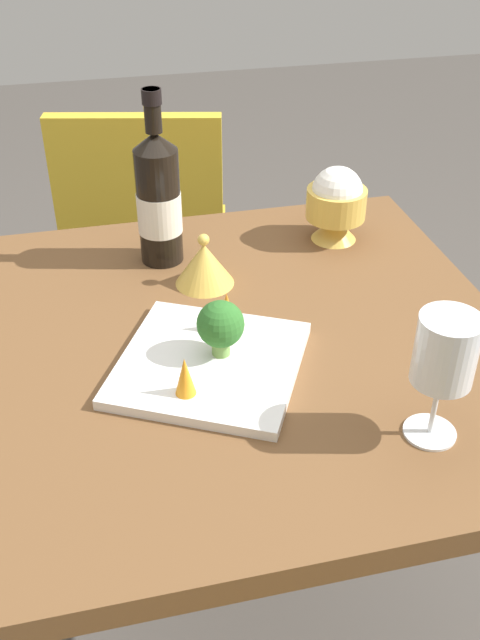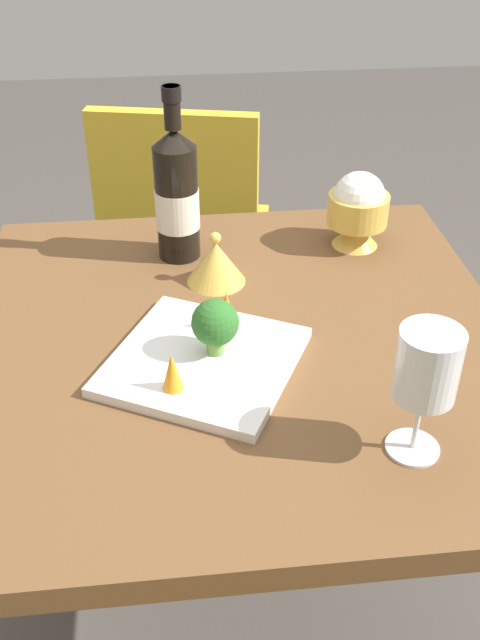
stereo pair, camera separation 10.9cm
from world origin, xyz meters
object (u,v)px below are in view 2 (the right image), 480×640
(wine_bottle, at_px, (177,195))
(carrot_garnish_right, at_px, (172,371))
(chair_by_wall, at_px, (183,224))
(carrot_garnish_left, at_px, (227,311))
(serving_plate, at_px, (203,361))
(broccoli_floret, at_px, (215,324))
(rice_bowl, at_px, (358,208))
(rice_bowl_lid, at_px, (216,262))
(wine_glass, at_px, (427,368))

(wine_bottle, bearing_deg, carrot_garnish_right, -3.51)
(chair_by_wall, height_order, carrot_garnish_left, chair_by_wall)
(wine_bottle, xyz_separation_m, serving_plate, (0.33, 0.02, -0.11))
(serving_plate, distance_m, broccoli_floret, 0.06)
(serving_plate, xyz_separation_m, carrot_garnish_left, (-0.07, 0.04, 0.04))
(serving_plate, height_order, broccoli_floret, broccoli_floret)
(rice_bowl, bearing_deg, carrot_garnish_right, -41.24)
(rice_bowl, relative_size, serving_plate, 0.42)
(wine_bottle, xyz_separation_m, rice_bowl_lid, (0.10, 0.06, -0.08))
(chair_by_wall, distance_m, rice_bowl, 0.68)
(wine_glass, distance_m, carrot_garnish_right, 0.33)
(wine_bottle, height_order, carrot_garnish_right, wine_bottle)
(carrot_garnish_right, bearing_deg, wine_bottle, 176.49)
(carrot_garnish_right, bearing_deg, chair_by_wall, 177.30)
(carrot_garnish_left, bearing_deg, wine_glass, 38.59)
(chair_by_wall, height_order, rice_bowl, rice_bowl)
(chair_by_wall, relative_size, wine_bottle, 2.79)
(chair_by_wall, relative_size, broccoli_floret, 9.91)
(serving_plate, bearing_deg, carrot_garnish_right, -34.70)
(wine_glass, height_order, rice_bowl, wine_glass)
(rice_bowl, relative_size, carrot_garnish_left, 2.20)
(rice_bowl, relative_size, broccoli_floret, 1.65)
(wine_bottle, distance_m, serving_plate, 0.35)
(rice_bowl_lid, height_order, serving_plate, rice_bowl_lid)
(broccoli_floret, distance_m, carrot_garnish_right, 0.10)
(broccoli_floret, bearing_deg, rice_bowl, 138.62)
(broccoli_floret, relative_size, carrot_garnish_right, 1.48)
(serving_plate, height_order, carrot_garnish_left, carrot_garnish_left)
(rice_bowl, xyz_separation_m, serving_plate, (0.33, -0.30, -0.07))
(rice_bowl, bearing_deg, carrot_garnish_left, -44.56)
(chair_by_wall, bearing_deg, rice_bowl_lid, -73.79)
(wine_bottle, distance_m, rice_bowl_lid, 0.14)
(rice_bowl_lid, xyz_separation_m, carrot_garnish_right, (0.30, -0.08, 0.01))
(chair_by_wall, height_order, broccoli_floret, chair_by_wall)
(wine_glass, bearing_deg, wine_bottle, -152.87)
(rice_bowl, distance_m, serving_plate, 0.45)
(chair_by_wall, xyz_separation_m, wine_bottle, (0.54, -0.02, 0.33))
(chair_by_wall, relative_size, rice_bowl, 6.00)
(serving_plate, distance_m, carrot_garnish_right, 0.09)
(wine_bottle, bearing_deg, rice_bowl, 90.48)
(rice_bowl, xyz_separation_m, broccoli_floret, (0.32, -0.28, -0.01))
(carrot_garnish_right, bearing_deg, carrot_garnish_left, 146.82)
(chair_by_wall, distance_m, carrot_garnish_right, 0.97)
(wine_bottle, height_order, rice_bowl_lid, wine_bottle)
(wine_bottle, height_order, carrot_garnish_left, wine_bottle)
(broccoli_floret, relative_size, carrot_garnish_left, 1.33)
(serving_plate, bearing_deg, wine_bottle, -176.38)
(chair_by_wall, relative_size, rice_bowl_lid, 8.50)
(rice_bowl_lid, relative_size, serving_plate, 0.30)
(chair_by_wall, xyz_separation_m, carrot_garnish_right, (0.93, -0.04, 0.26))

